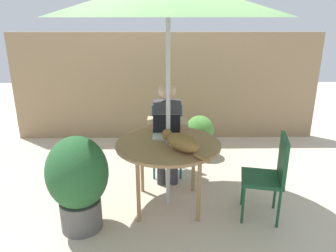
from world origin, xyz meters
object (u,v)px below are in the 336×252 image
(potted_plant_by_chair, at_px, (200,134))
(potted_plant_near_fence, at_px, (78,180))
(person_seated, at_px, (167,125))
(cat, at_px, (181,142))
(chair_occupied, at_px, (167,134))
(chair_empty, at_px, (271,171))
(laptop, at_px, (167,130))
(patio_table, at_px, (168,148))

(potted_plant_by_chair, bearing_deg, potted_plant_near_fence, -127.56)
(person_seated, xyz_separation_m, cat, (0.12, -0.90, 0.13))
(chair_occupied, height_order, chair_empty, same)
(cat, relative_size, potted_plant_near_fence, 0.56)
(chair_empty, distance_m, cat, 0.95)
(potted_plant_by_chair, bearing_deg, laptop, -114.01)
(person_seated, distance_m, cat, 0.91)
(chair_empty, distance_m, laptop, 1.17)
(cat, bearing_deg, person_seated, 97.71)
(laptop, bearing_deg, potted_plant_by_chair, 65.99)
(chair_occupied, distance_m, person_seated, 0.23)
(person_seated, relative_size, potted_plant_by_chair, 2.01)
(chair_empty, xyz_separation_m, potted_plant_by_chair, (-0.54, 1.60, -0.19))
(patio_table, xyz_separation_m, cat, (0.12, -0.19, 0.14))
(patio_table, distance_m, person_seated, 0.70)
(chair_occupied, bearing_deg, chair_empty, -46.93)
(laptop, xyz_separation_m, potted_plant_near_fence, (-0.84, -0.62, -0.28))
(laptop, xyz_separation_m, potted_plant_by_chair, (0.50, 1.13, -0.47))
(chair_empty, relative_size, potted_plant_by_chair, 1.46)
(chair_empty, xyz_separation_m, laptop, (-1.04, 0.47, 0.28))
(cat, bearing_deg, patio_table, 122.27)
(patio_table, distance_m, potted_plant_near_fence, 0.95)
(person_seated, bearing_deg, potted_plant_near_fence, -128.09)
(laptop, height_order, cat, laptop)
(chair_occupied, bearing_deg, person_seated, -90.00)
(cat, bearing_deg, chair_occupied, 96.57)
(chair_occupied, relative_size, person_seated, 0.72)
(chair_occupied, distance_m, cat, 1.10)
(patio_table, bearing_deg, laptop, 93.53)
(cat, height_order, potted_plant_near_fence, potted_plant_near_fence)
(person_seated, bearing_deg, chair_empty, -42.50)
(chair_empty, distance_m, person_seated, 1.40)
(potted_plant_near_fence, bearing_deg, chair_empty, 4.66)
(patio_table, relative_size, chair_empty, 1.23)
(person_seated, height_order, laptop, person_seated)
(potted_plant_near_fence, bearing_deg, potted_plant_by_chair, 52.44)
(chair_empty, relative_size, laptop, 2.93)
(chair_occupied, bearing_deg, potted_plant_near_fence, -124.42)
(cat, distance_m, potted_plant_by_chair, 1.67)
(laptop, relative_size, potted_plant_by_chair, 0.50)
(laptop, relative_size, cat, 0.57)
(chair_occupied, xyz_separation_m, cat, (0.12, -1.05, 0.30))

